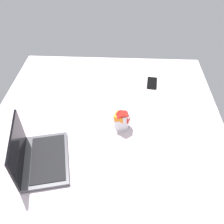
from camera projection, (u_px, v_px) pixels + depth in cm
name	position (u px, v px, depth cm)	size (l,w,h in cm)	color
bed_mattress	(105.00, 152.00, 138.62)	(180.00, 140.00, 18.00)	silver
laptop	(38.00, 157.00, 119.97)	(37.31, 29.80, 23.00)	#4C4C51
snack_cup	(122.00, 119.00, 136.93)	(10.38, 9.59, 14.93)	silver
cell_phone	(152.00, 83.00, 171.65)	(6.80, 14.00, 0.80)	black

